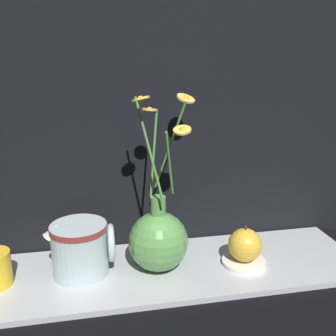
# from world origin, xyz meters

# --- Properties ---
(ground_plane) EXTENTS (6.00, 6.00, 0.00)m
(ground_plane) POSITION_xyz_m (0.00, 0.00, 0.00)
(ground_plane) COLOR black
(shelf) EXTENTS (0.84, 0.24, 0.01)m
(shelf) POSITION_xyz_m (0.00, 0.00, 0.01)
(shelf) COLOR #B2B7BC
(shelf) RESTS_ON ground_plane
(backdrop_wall) EXTENTS (1.34, 0.02, 1.10)m
(backdrop_wall) POSITION_xyz_m (0.00, 0.14, 0.55)
(backdrop_wall) COLOR black
(backdrop_wall) RESTS_ON ground_plane
(vase_with_flowers) EXTENTS (0.16, 0.15, 0.37)m
(vase_with_flowers) POSITION_xyz_m (-0.03, 0.00, 0.08)
(vase_with_flowers) COLOR #59994C
(vase_with_flowers) RESTS_ON shelf
(ceramic_pitcher) EXTENTS (0.14, 0.12, 0.12)m
(ceramic_pitcher) POSITION_xyz_m (-0.19, 0.01, 0.07)
(ceramic_pitcher) COLOR silver
(ceramic_pitcher) RESTS_ON shelf
(saucer_plate) EXTENTS (0.10, 0.10, 0.01)m
(saucer_plate) POSITION_xyz_m (0.16, -0.02, 0.02)
(saucer_plate) COLOR white
(saucer_plate) RESTS_ON shelf
(orange_fruit) EXTENTS (0.07, 0.07, 0.08)m
(orange_fruit) POSITION_xyz_m (0.16, -0.02, 0.06)
(orange_fruit) COLOR gold
(orange_fruit) RESTS_ON saucer_plate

